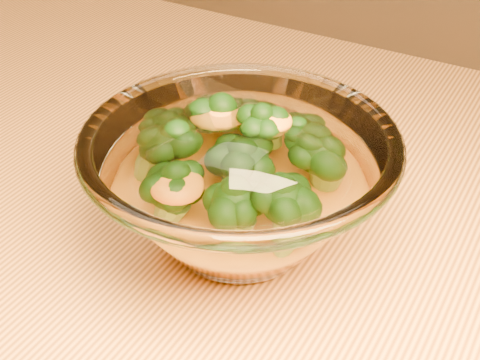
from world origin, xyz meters
name	(u,v)px	position (x,y,z in m)	size (l,w,h in m)	color
table	(174,301)	(0.00, 0.00, 0.65)	(1.20, 0.80, 0.75)	#D98E41
glass_bowl	(240,185)	(0.07, 0.00, 0.80)	(0.23, 0.23, 0.10)	white
cheese_sauce	(240,208)	(0.07, 0.00, 0.78)	(0.13, 0.13, 0.04)	orange
broccoli_heap	(236,160)	(0.06, 0.01, 0.82)	(0.16, 0.14, 0.07)	black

